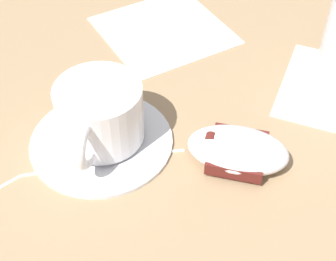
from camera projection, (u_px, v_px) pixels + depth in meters
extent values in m
plane|color=#9E7F5B|center=(235.00, 113.00, 0.56)|extent=(3.00, 3.00, 0.00)
cylinder|color=white|center=(101.00, 140.00, 0.53)|extent=(0.15, 0.15, 0.01)
cylinder|color=white|center=(100.00, 112.00, 0.50)|extent=(0.09, 0.09, 0.06)
torus|color=white|center=(86.00, 146.00, 0.47)|extent=(0.05, 0.03, 0.05)
ellipsoid|color=silver|center=(238.00, 150.00, 0.50)|extent=(0.09, 0.11, 0.03)
cylinder|color=#591E19|center=(211.00, 139.00, 0.50)|extent=(0.01, 0.01, 0.01)
cube|color=#591E19|center=(233.00, 173.00, 0.48)|extent=(0.02, 0.05, 0.01)
cube|color=#591E19|center=(241.00, 133.00, 0.52)|extent=(0.02, 0.05, 0.01)
cylinder|color=white|center=(157.00, 152.00, 0.52)|extent=(0.04, 0.04, 0.00)
cylinder|color=white|center=(104.00, 160.00, 0.51)|extent=(0.05, 0.03, 0.00)
cylinder|color=white|center=(49.00, 171.00, 0.50)|extent=(0.04, 0.04, 0.00)
sphere|color=white|center=(184.00, 149.00, 0.52)|extent=(0.00, 0.00, 0.00)
sphere|color=white|center=(130.00, 154.00, 0.51)|extent=(0.00, 0.00, 0.00)
sphere|color=white|center=(77.00, 167.00, 0.50)|extent=(0.00, 0.00, 0.00)
sphere|color=white|center=(20.00, 175.00, 0.50)|extent=(0.00, 0.00, 0.00)
cube|color=silver|center=(164.00, 30.00, 0.67)|extent=(0.20, 0.20, 0.00)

